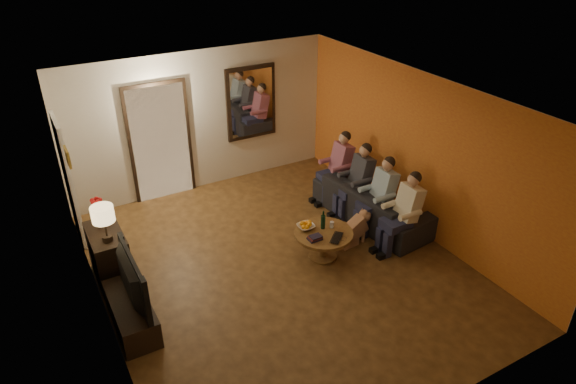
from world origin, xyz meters
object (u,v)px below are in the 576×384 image
tv (125,280)px  person_a (405,215)px  wine_bottle (323,219)px  sofa (372,203)px  person_c (358,183)px  coffee_table (323,244)px  tv_stand (131,313)px  bowl (306,227)px  person_b (380,198)px  dresser (109,256)px  person_d (338,169)px  laptop (340,239)px  table_lamp (105,224)px  dog (354,228)px

tv → person_a: bearing=-94.7°
wine_bottle → sofa: bearing=17.9°
person_c → coffee_table: person_c is taller
tv_stand → bowl: size_ratio=4.51×
tv_stand → bowl: bowl is taller
sofa → bowl: (-1.50, -0.29, 0.16)m
person_b → dresser: bearing=168.4°
person_c → wine_bottle: 1.37m
bowl → sofa: bearing=10.9°
tv_stand → person_c: bearing=11.6°
dresser → person_c: 4.17m
person_a → coffee_table: person_a is taller
person_b → person_c: size_ratio=1.00×
person_d → wine_bottle: bearing=-131.8°
person_b → laptop: person_b is taller
laptop → person_b: bearing=-17.4°
sofa → person_b: size_ratio=1.84×
sofa → wine_bottle: wine_bottle is taller
dresser → wine_bottle: bearing=-18.0°
bowl → laptop: 0.57m
wine_bottle → laptop: 0.41m
person_a → person_b: 0.60m
table_lamp → tv_stand: (0.00, -0.89, -0.86)m
dresser → dog: (3.56, -1.00, -0.11)m
coffee_table → laptop: laptop is taller
wine_bottle → laptop: size_ratio=0.94×
table_lamp → tv_stand: table_lamp is taller
table_lamp → person_d: bearing=7.7°
person_b → dog: person_b is taller
person_a → coffee_table: size_ratio=1.35×
tv → person_d: (4.16, 1.45, -0.12)m
dresser → person_c: size_ratio=0.73×
tv_stand → wine_bottle: (2.99, 0.14, 0.41)m
person_a → dresser: bearing=160.7°
person_a → wine_bottle: 1.27m
person_b → laptop: 1.23m
coffee_table → wine_bottle: bearing=63.4°
person_a → dog: bearing=142.8°
coffee_table → laptop: bearing=-70.3°
dresser → tv: tv is taller
person_c → wine_bottle: (-1.17, -0.71, 0.01)m
dresser → wine_bottle: (2.99, -0.97, 0.21)m
dresser → tv_stand: dresser is taller
laptop → sofa: bearing=-8.2°
tv → sofa: size_ratio=0.53×
dresser → person_a: person_a is taller
table_lamp → laptop: 3.29m
table_lamp → tv: 0.95m
dog → wine_bottle: 0.66m
person_c → bowl: 1.53m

